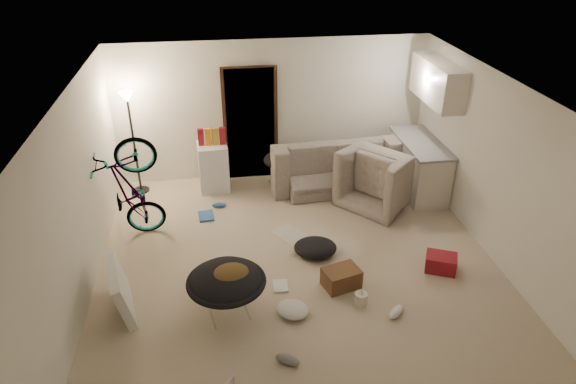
{
  "coord_description": "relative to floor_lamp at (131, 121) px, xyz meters",
  "views": [
    {
      "loc": [
        -0.99,
        -5.61,
        4.37
      ],
      "look_at": [
        -0.07,
        0.6,
        0.91
      ],
      "focal_mm": 32.0,
      "sensor_mm": 36.0,
      "label": 1
    }
  ],
  "objects": [
    {
      "name": "floor",
      "position": [
        2.4,
        -2.65,
        -1.32
      ],
      "size": [
        5.5,
        6.0,
        0.02
      ],
      "primitive_type": "cube",
      "color": "#C2AF95",
      "rests_on": "ground"
    },
    {
      "name": "ceiling",
      "position": [
        2.4,
        -2.65,
        1.2
      ],
      "size": [
        5.5,
        6.0,
        0.02
      ],
      "primitive_type": "cube",
      "color": "white",
      "rests_on": "wall_back"
    },
    {
      "name": "wall_back",
      "position": [
        2.4,
        0.36,
        -0.06
      ],
      "size": [
        5.5,
        0.02,
        2.5
      ],
      "primitive_type": "cube",
      "color": "white",
      "rests_on": "floor"
    },
    {
      "name": "wall_front",
      "position": [
        2.4,
        -5.66,
        -0.06
      ],
      "size": [
        5.5,
        0.02,
        2.5
      ],
      "primitive_type": "cube",
      "color": "white",
      "rests_on": "floor"
    },
    {
      "name": "wall_left",
      "position": [
        -0.36,
        -2.65,
        -0.06
      ],
      "size": [
        0.02,
        6.0,
        2.5
      ],
      "primitive_type": "cube",
      "color": "white",
      "rests_on": "floor"
    },
    {
      "name": "wall_right",
      "position": [
        5.16,
        -2.65,
        -0.06
      ],
      "size": [
        0.02,
        6.0,
        2.5
      ],
      "primitive_type": "cube",
      "color": "white",
      "rests_on": "floor"
    },
    {
      "name": "doorway",
      "position": [
        2.0,
        0.32,
        -0.29
      ],
      "size": [
        0.85,
        0.1,
        2.04
      ],
      "primitive_type": "cube",
      "color": "black",
      "rests_on": "floor"
    },
    {
      "name": "door_trim",
      "position": [
        2.0,
        0.29,
        -0.29
      ],
      "size": [
        0.97,
        0.04,
        2.1
      ],
      "primitive_type": "cube",
      "color": "#361F13",
      "rests_on": "floor"
    },
    {
      "name": "floor_lamp",
      "position": [
        0.0,
        0.0,
        0.0
      ],
      "size": [
        0.28,
        0.28,
        1.81
      ],
      "color": "black",
      "rests_on": "floor"
    },
    {
      "name": "kitchen_counter",
      "position": [
        4.83,
        -0.65,
        -0.87
      ],
      "size": [
        0.6,
        1.5,
        0.88
      ],
      "primitive_type": "cube",
      "color": "beige",
      "rests_on": "floor"
    },
    {
      "name": "counter_top",
      "position": [
        4.83,
        -0.65,
        -0.41
      ],
      "size": [
        0.64,
        1.54,
        0.04
      ],
      "primitive_type": "cube",
      "color": "gray",
      "rests_on": "kitchen_counter"
    },
    {
      "name": "kitchen_uppers",
      "position": [
        4.96,
        -0.65,
        0.64
      ],
      "size": [
        0.38,
        1.4,
        0.65
      ],
      "primitive_type": "cube",
      "color": "beige",
      "rests_on": "wall_right"
    },
    {
      "name": "sofa",
      "position": [
        3.39,
        -0.2,
        -0.98
      ],
      "size": [
        2.29,
        1.01,
        0.66
      ],
      "primitive_type": "imported",
      "rotation": [
        0.0,
        0.0,
        3.2
      ],
      "color": "#3D453E",
      "rests_on": "floor"
    },
    {
      "name": "armchair",
      "position": [
        4.13,
        -0.93,
        -0.95
      ],
      "size": [
        1.46,
        1.48,
        0.72
      ],
      "primitive_type": "imported",
      "rotation": [
        0.0,
        0.0,
        2.28
      ],
      "color": "#3D453E",
      "rests_on": "floor"
    },
    {
      "name": "bicycle",
      "position": [
        0.1,
        -1.49,
        -0.86
      ],
      "size": [
        1.76,
        0.87,
        0.99
      ],
      "primitive_type": "imported",
      "rotation": [
        0.0,
        -0.17,
        1.65
      ],
      "color": "black",
      "rests_on": "floor"
    },
    {
      "name": "mini_fridge",
      "position": [
        1.3,
        -0.1,
        -0.88
      ],
      "size": [
        0.53,
        0.53,
        0.85
      ],
      "primitive_type": "cube",
      "rotation": [
        0.0,
        0.0,
        0.06
      ],
      "color": "white",
      "rests_on": "floor"
    },
    {
      "name": "snack_box_0",
      "position": [
        1.13,
        -0.1,
        -0.31
      ],
      "size": [
        0.1,
        0.07,
        0.3
      ],
      "primitive_type": "cube",
      "rotation": [
        0.0,
        0.0,
        0.0
      ],
      "color": "maroon",
      "rests_on": "mini_fridge"
    },
    {
      "name": "snack_box_1",
      "position": [
        1.25,
        -0.1,
        -0.31
      ],
      "size": [
        0.11,
        0.08,
        0.3
      ],
      "primitive_type": "cube",
      "rotation": [
        0.0,
        0.0,
        -0.13
      ],
      "color": "orange",
      "rests_on": "mini_fridge"
    },
    {
      "name": "snack_box_2",
      "position": [
        1.37,
        -0.1,
        -0.31
      ],
      "size": [
        0.11,
        0.09,
        0.3
      ],
      "primitive_type": "cube",
      "rotation": [
        0.0,
        0.0,
        0.23
      ],
      "color": "gold",
      "rests_on": "mini_fridge"
    },
    {
      "name": "snack_box_3",
      "position": [
        1.49,
        -0.1,
        -0.31
      ],
      "size": [
        0.11,
        0.08,
        0.3
      ],
      "primitive_type": "cube",
      "rotation": [
        0.0,
        0.0,
        0.1
      ],
      "color": "maroon",
      "rests_on": "mini_fridge"
    },
    {
      "name": "saucer_chair",
      "position": [
        1.39,
        -3.38,
        -0.9
      ],
      "size": [
        0.96,
        0.96,
        0.68
      ],
      "color": "silver",
      "rests_on": "floor"
    },
    {
      "name": "hoodie",
      "position": [
        1.44,
        -3.41,
        -0.7
      ],
      "size": [
        0.57,
        0.51,
        0.22
      ],
      "primitive_type": "ellipsoid",
      "rotation": [
        0.0,
        0.0,
        0.26
      ],
      "color": "#513B1B",
      "rests_on": "saucer_chair"
    },
    {
      "name": "sofa_drape",
      "position": [
        2.44,
        -0.2,
        -0.77
      ],
      "size": [
        0.65,
        0.58,
        0.28
      ],
      "primitive_type": "ellipsoid",
      "rotation": [
        0.0,
        0.0,
        0.23
      ],
      "color": "black",
      "rests_on": "sofa"
    },
    {
      "name": "tv_box",
      "position": [
        0.1,
        -3.1,
        -1.0
      ],
      "size": [
        0.45,
        0.95,
        0.62
      ],
      "primitive_type": "cube",
      "rotation": [
        0.0,
        -0.21,
        0.24
      ],
      "color": "silver",
      "rests_on": "floor"
    },
    {
      "name": "drink_case_a",
      "position": [
        2.88,
        -3.08,
        -1.18
      ],
      "size": [
        0.53,
        0.44,
        0.26
      ],
      "primitive_type": "cube",
      "rotation": [
        0.0,
        0.0,
        0.27
      ],
      "color": "brown",
      "rests_on": "floor"
    },
    {
      "name": "drink_case_b",
      "position": [
        4.32,
        -2.94,
        -1.19
      ],
      "size": [
        0.49,
        0.44,
        0.24
      ],
      "primitive_type": "cube",
      "rotation": [
        0.0,
        0.0,
        -0.43
      ],
      "color": "maroon",
      "rests_on": "floor"
    },
    {
      "name": "juicer",
      "position": [
        3.05,
        -3.45,
        -1.21
      ],
      "size": [
        0.16,
        0.16,
        0.23
      ],
      "color": "silver",
      "rests_on": "floor"
    },
    {
      "name": "newspaper",
      "position": [
        2.39,
        -1.75,
        -1.3
      ],
      "size": [
        0.6,
        0.64,
        0.01
      ],
      "primitive_type": "cube",
      "rotation": [
        0.0,
        0.0,
        0.59
      ],
      "color": "#B5B2A7",
      "rests_on": "floor"
    },
    {
      "name": "book_blue",
      "position": [
        1.13,
        -1.06,
        -1.29
      ],
      "size": [
        0.26,
        0.34,
        0.03
      ],
      "primitive_type": "cube",
      "rotation": [
        0.0,
        0.0,
        0.09
      ],
      "color": "#2C59A0",
      "rests_on": "floor"
    },
    {
      "name": "book_white",
      "position": [
        2.09,
        -2.97,
        -1.3
      ],
      "size": [
        0.21,
        0.27,
        0.02
      ],
      "primitive_type": "cube",
      "rotation": [
        0.0,
        0.0,
        -0.07
      ],
      "color": "silver",
      "rests_on": "floor"
    },
    {
      "name": "shoe_0",
      "position": [
        1.35,
        -0.79,
        -1.26
      ],
      "size": [
        0.25,
        0.12,
        0.09
      ],
      "primitive_type": "ellipsoid",
      "rotation": [
        0.0,
        0.0,
        -0.08
      ],
      "color": "#2C59A0",
      "rests_on": "floor"
    },
    {
      "name": "shoe_1",
      "position": [
        2.39,
        -0.12,
        -1.25
      ],
      "size": [
        0.31,
        0.26,
        0.11
      ],
      "primitive_type": "ellipsoid",
      "rotation": [
        0.0,
        0.0,
        -0.57
      ],
      "color": "slate",
      "rests_on": "floor"
    },
    {
      "name": "shoe_3",
      "position": [
        1.99,
        -4.28,
        -1.25
      ],
      "size": [
        0.3,
        0.25,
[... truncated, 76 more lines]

